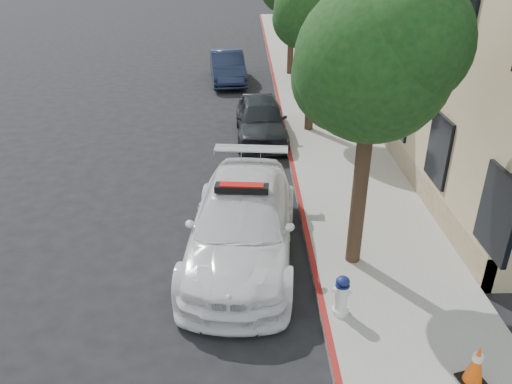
{
  "coord_description": "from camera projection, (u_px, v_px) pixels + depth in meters",
  "views": [
    {
      "loc": [
        0.67,
        -10.64,
        6.21
      ],
      "look_at": [
        0.9,
        -0.51,
        1.0
      ],
      "focal_mm": 35.0,
      "sensor_mm": 36.0,
      "label": 1
    }
  ],
  "objects": [
    {
      "name": "ground",
      "position": [
        219.0,
        219.0,
        12.29
      ],
      "size": [
        120.0,
        120.0,
        0.0
      ],
      "primitive_type": "plane",
      "color": "black",
      "rests_on": "ground"
    },
    {
      "name": "tree_near",
      "position": [
        375.0,
        62.0,
        8.6
      ],
      "size": [
        2.92,
        2.82,
        5.62
      ],
      "color": "black",
      "rests_on": "sidewalk"
    },
    {
      "name": "tree_mid",
      "position": [
        315.0,
        9.0,
        15.77
      ],
      "size": [
        2.77,
        2.64,
        5.43
      ],
      "color": "black",
      "rests_on": "sidewalk"
    },
    {
      "name": "traffic_cone",
      "position": [
        476.0,
        364.0,
        7.46
      ],
      "size": [
        0.45,
        0.45,
        0.72
      ],
      "rotation": [
        0.0,
        0.0,
        0.25
      ],
      "color": "black",
      "rests_on": "sidewalk"
    },
    {
      "name": "police_car",
      "position": [
        242.0,
        224.0,
        10.56
      ],
      "size": [
        2.67,
        5.59,
        1.72
      ],
      "rotation": [
        0.0,
        0.0,
        -0.09
      ],
      "color": "white",
      "rests_on": "ground"
    },
    {
      "name": "parked_car_far",
      "position": [
        227.0,
        67.0,
        23.52
      ],
      "size": [
        1.94,
        4.44,
        1.42
      ],
      "primitive_type": "imported",
      "rotation": [
        0.0,
        0.0,
        0.1
      ],
      "color": "#161F38",
      "rests_on": "ground"
    },
    {
      "name": "fire_hydrant",
      "position": [
        342.0,
        296.0,
        8.84
      ],
      "size": [
        0.33,
        0.3,
        0.79
      ],
      "rotation": [
        0.0,
        0.0,
        -0.4
      ],
      "color": "white",
      "rests_on": "sidewalk"
    },
    {
      "name": "curb_strip",
      "position": [
        278.0,
        98.0,
        21.19
      ],
      "size": [
        0.12,
        50.0,
        0.15
      ],
      "primitive_type": "cube",
      "color": "maroon",
      "rests_on": "ground"
    },
    {
      "name": "sidewalk",
      "position": [
        314.0,
        98.0,
        21.22
      ],
      "size": [
        3.2,
        50.0,
        0.15
      ],
      "primitive_type": "cube",
      "color": "gray",
      "rests_on": "ground"
    },
    {
      "name": "parked_car_mid",
      "position": [
        261.0,
        119.0,
        16.88
      ],
      "size": [
        1.78,
        4.18,
        1.41
      ],
      "primitive_type": "imported",
      "rotation": [
        0.0,
        0.0,
        0.03
      ],
      "color": "black",
      "rests_on": "ground"
    }
  ]
}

